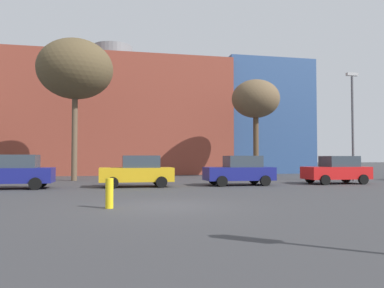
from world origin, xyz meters
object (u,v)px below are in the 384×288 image
at_px(parked_car_2, 138,171).
at_px(parked_car_4, 337,170).
at_px(bare_tree_1, 256,100).
at_px(street_lamp, 353,119).
at_px(parked_car_1, 13,172).
at_px(bollard_yellow_0, 109,193).
at_px(bare_tree_0, 75,70).
at_px(parked_car_3, 240,171).

xyz_separation_m(parked_car_2, parked_car_4, (11.78, 0.00, -0.01)).
bearing_deg(bare_tree_1, street_lamp, -54.31).
relative_size(parked_car_1, bollard_yellow_0, 4.25).
relative_size(parked_car_4, bare_tree_0, 0.40).
height_order(parked_car_3, street_lamp, street_lamp).
relative_size(parked_car_1, parked_car_4, 1.03).
bearing_deg(street_lamp, bare_tree_1, 125.69).
distance_m(bare_tree_0, bollard_yellow_0, 16.57).
bearing_deg(parked_car_2, bare_tree_0, -59.11).
bearing_deg(parked_car_2, parked_car_4, -180.00).
height_order(parked_car_4, bollard_yellow_0, parked_car_4).
relative_size(parked_car_2, bare_tree_1, 0.49).
distance_m(parked_car_3, parked_car_4, 6.07).
bearing_deg(street_lamp, parked_car_4, -139.63).
xyz_separation_m(parked_car_2, street_lamp, (14.50, 2.32, 3.33)).
xyz_separation_m(bollard_yellow_0, street_lamp, (15.93, 10.76, 3.70)).
xyz_separation_m(bare_tree_1, street_lamp, (4.46, -6.21, -2.08)).
bearing_deg(parked_car_1, parked_car_2, -180.00).
bearing_deg(bare_tree_0, parked_car_1, -110.21).
bearing_deg(parked_car_1, bare_tree_1, -152.22).
bearing_deg(parked_car_3, street_lamp, -165.22).
distance_m(parked_car_3, bare_tree_0, 13.26).
distance_m(bare_tree_0, bare_tree_1, 14.08).
relative_size(parked_car_1, parked_car_2, 1.02).
height_order(parked_car_4, street_lamp, street_lamp).
bearing_deg(parked_car_4, bollard_yellow_0, 32.59).
xyz_separation_m(parked_car_1, bare_tree_1, (16.19, 8.53, 5.39)).
bearing_deg(street_lamp, bollard_yellow_0, -145.97).
bearing_deg(bare_tree_1, bollard_yellow_0, -124.06).
height_order(parked_car_2, street_lamp, street_lamp).
xyz_separation_m(bare_tree_0, street_lamp, (18.31, -4.04, -3.37)).
xyz_separation_m(parked_car_1, bare_tree_0, (2.34, 6.36, 6.68)).
bearing_deg(street_lamp, bare_tree_0, 167.55).
xyz_separation_m(parked_car_4, bollard_yellow_0, (-13.20, -8.44, -0.36)).
height_order(parked_car_4, bare_tree_0, bare_tree_0).
height_order(parked_car_1, bollard_yellow_0, parked_car_1).
bearing_deg(parked_car_3, bare_tree_1, -116.94).
distance_m(parked_car_2, bollard_yellow_0, 8.57).
bearing_deg(parked_car_1, parked_car_4, -180.00).
xyz_separation_m(parked_car_3, street_lamp, (8.79, 2.32, 3.33)).
xyz_separation_m(parked_car_1, bollard_yellow_0, (4.72, -8.44, -0.38)).
xyz_separation_m(parked_car_3, bollard_yellow_0, (-7.14, -8.44, -0.36)).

